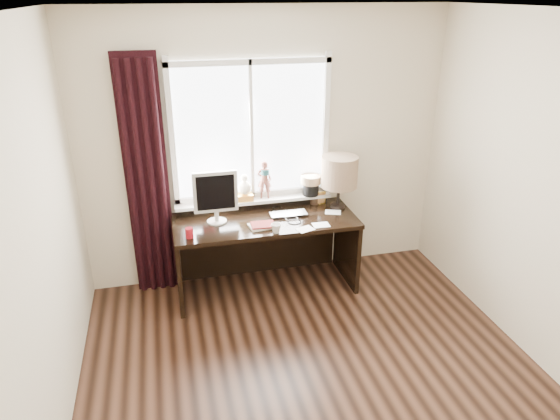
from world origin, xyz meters
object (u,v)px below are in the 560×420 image
object	(u,v)px
mug	(276,228)
monitor	(215,194)
table_lamp	(339,172)
laptop	(289,214)
red_cup	(189,233)
desk	(263,238)

from	to	relation	value
mug	monitor	world-z (taller)	monitor
mug	table_lamp	bearing A→B (deg)	29.21
laptop	monitor	bearing A→B (deg)	179.42
laptop	red_cup	distance (m)	0.98
desk	monitor	world-z (taller)	monitor
red_cup	desk	size ratio (longest dim) A/B	0.05
laptop	table_lamp	world-z (taller)	table_lamp
red_cup	monitor	distance (m)	0.44
red_cup	desk	world-z (taller)	red_cup
mug	monitor	bearing A→B (deg)	144.61
laptop	table_lamp	xyz separation A→B (m)	(0.52, 0.07, 0.35)
monitor	laptop	bearing A→B (deg)	-1.06
mug	laptop	bearing A→B (deg)	58.56
monitor	table_lamp	bearing A→B (deg)	2.96
monitor	table_lamp	size ratio (longest dim) A/B	0.94
mug	table_lamp	size ratio (longest dim) A/B	0.17
mug	red_cup	xyz separation A→B (m)	(-0.75, 0.08, -0.00)
laptop	mug	world-z (taller)	mug
laptop	table_lamp	bearing A→B (deg)	8.63
desk	monitor	distance (m)	0.69
mug	desk	xyz separation A→B (m)	(-0.03, 0.40, -0.29)
laptop	desk	bearing A→B (deg)	163.68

